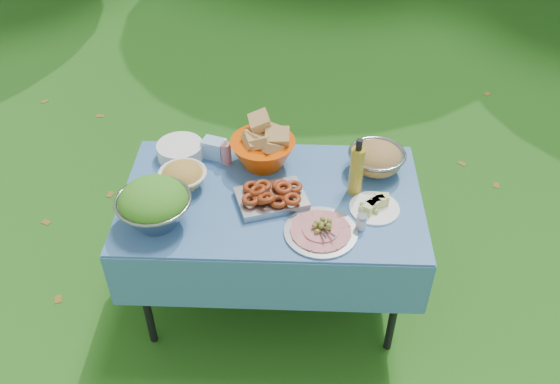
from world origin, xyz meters
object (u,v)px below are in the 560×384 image
(bread_bowl, at_px, (263,146))
(charcuterie_platter, at_px, (321,227))
(plate_stack, at_px, (180,150))
(oil_bottle, at_px, (357,166))
(pasta_bowl_steel, at_px, (377,158))
(salad_bowl, at_px, (154,204))
(picnic_table, at_px, (272,250))

(bread_bowl, distance_m, charcuterie_platter, 0.59)
(plate_stack, distance_m, bread_bowl, 0.45)
(charcuterie_platter, relative_size, oil_bottle, 1.09)
(pasta_bowl_steel, xyz_separation_m, oil_bottle, (-0.12, -0.17, 0.08))
(plate_stack, bearing_deg, pasta_bowl_steel, -4.27)
(plate_stack, xyz_separation_m, oil_bottle, (0.90, -0.25, 0.12))
(salad_bowl, bearing_deg, charcuterie_platter, -3.20)
(salad_bowl, distance_m, charcuterie_platter, 0.76)
(salad_bowl, height_order, pasta_bowl_steel, salad_bowl)
(picnic_table, height_order, plate_stack, plate_stack)
(picnic_table, relative_size, bread_bowl, 4.38)
(plate_stack, relative_size, bread_bowl, 0.73)
(salad_bowl, distance_m, bread_bowl, 0.66)
(plate_stack, xyz_separation_m, pasta_bowl_steel, (1.02, -0.08, 0.04))
(picnic_table, height_order, salad_bowl, salad_bowl)
(salad_bowl, height_order, bread_bowl, salad_bowl)
(plate_stack, relative_size, pasta_bowl_steel, 0.85)
(picnic_table, xyz_separation_m, plate_stack, (-0.49, 0.30, 0.42))
(charcuterie_platter, height_order, oil_bottle, oil_bottle)
(bread_bowl, xyz_separation_m, charcuterie_platter, (0.29, -0.50, -0.07))
(plate_stack, height_order, pasta_bowl_steel, pasta_bowl_steel)
(picnic_table, height_order, oil_bottle, oil_bottle)
(pasta_bowl_steel, bearing_deg, salad_bowl, -157.60)
(salad_bowl, xyz_separation_m, charcuterie_platter, (0.76, -0.04, -0.07))
(picnic_table, bearing_deg, pasta_bowl_steel, 23.02)
(picnic_table, xyz_separation_m, charcuterie_platter, (0.24, -0.25, 0.42))
(bread_bowl, relative_size, pasta_bowl_steel, 1.17)
(picnic_table, xyz_separation_m, salad_bowl, (-0.52, -0.21, 0.49))
(salad_bowl, height_order, plate_stack, salad_bowl)
(pasta_bowl_steel, bearing_deg, charcuterie_platter, -121.23)
(bread_bowl, distance_m, oil_bottle, 0.51)
(salad_bowl, xyz_separation_m, oil_bottle, (0.93, 0.26, 0.04))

